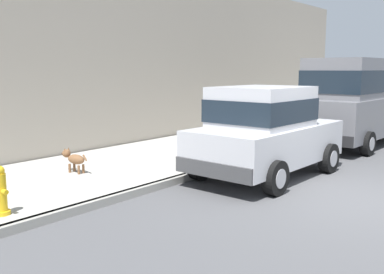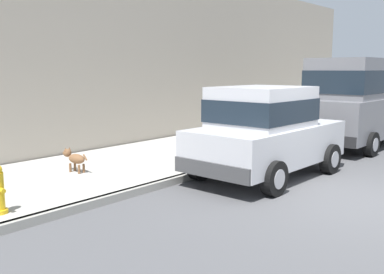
{
  "view_description": "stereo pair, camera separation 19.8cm",
  "coord_description": "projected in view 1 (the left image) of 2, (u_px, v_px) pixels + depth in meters",
  "views": [
    {
      "loc": [
        2.36,
        -7.54,
        2.23
      ],
      "look_at": [
        -3.27,
        -0.62,
        0.85
      ],
      "focal_mm": 41.24,
      "sensor_mm": 36.0,
      "label": 1
    },
    {
      "loc": [
        2.51,
        -7.41,
        2.23
      ],
      "look_at": [
        -3.27,
        -0.62,
        0.85
      ],
      "focal_mm": 41.24,
      "sensor_mm": 36.0,
      "label": 2
    }
  ],
  "objects": [
    {
      "name": "ground_plane",
      "position": [
        362.0,
        200.0,
        7.59
      ],
      "size": [
        80.0,
        80.0,
        0.0
      ],
      "primitive_type": "plane",
      "color": "#4C4C4F"
    },
    {
      "name": "building_facade",
      "position": [
        201.0,
        58.0,
        15.15
      ],
      "size": [
        0.5,
        20.0,
        5.2
      ],
      "primitive_type": "cube",
      "color": "#9E9384",
      "rests_on": "ground"
    },
    {
      "name": "sidewalk",
      "position": [
        153.0,
        159.0,
        10.69
      ],
      "size": [
        3.6,
        64.0,
        0.14
      ],
      "primitive_type": "cube",
      "color": "#A8A59E",
      "rests_on": "ground"
    },
    {
      "name": "curb",
      "position": [
        212.0,
        169.0,
        9.57
      ],
      "size": [
        0.16,
        64.0,
        0.14
      ],
      "primitive_type": "cube",
      "color": "gray",
      "rests_on": "ground"
    },
    {
      "name": "car_silver_hatchback",
      "position": [
        265.0,
        131.0,
        9.04
      ],
      "size": [
        2.02,
        3.83,
        1.88
      ],
      "color": "#BCBCC1",
      "rests_on": "ground"
    },
    {
      "name": "dog_brown",
      "position": [
        74.0,
        159.0,
        8.95
      ],
      "size": [
        0.76,
        0.23,
        0.49
      ],
      "color": "brown",
      "rests_on": "sidewalk"
    },
    {
      "name": "fire_hydrant",
      "position": [
        1.0,
        192.0,
        6.33
      ],
      "size": [
        0.34,
        0.24,
        0.72
      ],
      "color": "gold",
      "rests_on": "sidewalk"
    },
    {
      "name": "car_grey_van",
      "position": [
        355.0,
        98.0,
        12.96
      ],
      "size": [
        2.25,
        4.96,
        2.52
      ],
      "color": "slate",
      "rests_on": "ground"
    }
  ]
}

